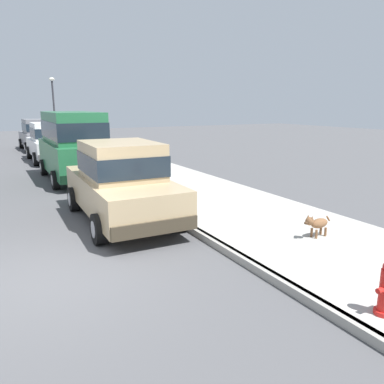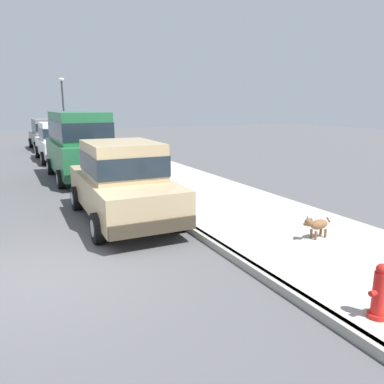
# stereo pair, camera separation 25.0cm
# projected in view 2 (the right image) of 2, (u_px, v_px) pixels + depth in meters

# --- Properties ---
(ground_plane) EXTENTS (80.00, 80.00, 0.00)m
(ground_plane) POSITION_uv_depth(u_px,v_px,m) (42.00, 276.00, 6.19)
(ground_plane) COLOR #4C4C4F
(curb) EXTENTS (0.16, 64.00, 0.14)m
(curb) POSITION_uv_depth(u_px,v_px,m) (211.00, 241.00, 7.58)
(curb) COLOR gray
(curb) RESTS_ON ground
(sidewalk) EXTENTS (3.60, 64.00, 0.14)m
(sidewalk) POSITION_uv_depth(u_px,v_px,m) (281.00, 229.00, 8.36)
(sidewalk) COLOR #A8A59E
(sidewalk) RESTS_ON ground
(car_tan_sedan) EXTENTS (2.11, 4.64, 1.92)m
(car_tan_sedan) POSITION_uv_depth(u_px,v_px,m) (122.00, 180.00, 9.05)
(car_tan_sedan) COLOR tan
(car_tan_sedan) RESTS_ON ground
(car_green_van) EXTENTS (2.14, 4.90, 2.52)m
(car_green_van) POSITION_uv_depth(u_px,v_px,m) (79.00, 142.00, 14.13)
(car_green_van) COLOR #23663D
(car_green_van) RESTS_ON ground
(car_white_sedan) EXTENTS (2.08, 4.62, 1.92)m
(car_white_sedan) POSITION_uv_depth(u_px,v_px,m) (58.00, 141.00, 19.06)
(car_white_sedan) COLOR white
(car_white_sedan) RESTS_ON ground
(car_grey_sedan) EXTENTS (2.16, 4.66, 1.92)m
(car_grey_sedan) POSITION_uv_depth(u_px,v_px,m) (48.00, 134.00, 23.84)
(car_grey_sedan) COLOR slate
(car_grey_sedan) RESTS_ON ground
(dog_brown) EXTENTS (0.76, 0.22, 0.49)m
(dog_brown) POSITION_uv_depth(u_px,v_px,m) (317.00, 225.00, 7.49)
(dog_brown) COLOR brown
(dog_brown) RESTS_ON sidewalk
(fire_hydrant) EXTENTS (0.34, 0.24, 0.72)m
(fire_hydrant) POSITION_uv_depth(u_px,v_px,m) (379.00, 293.00, 4.66)
(fire_hydrant) COLOR red
(fire_hydrant) RESTS_ON sidewalk
(street_lamp) EXTENTS (0.36, 0.36, 4.42)m
(street_lamp) POSITION_uv_depth(u_px,v_px,m) (63.00, 103.00, 25.49)
(street_lamp) COLOR #2D2D33
(street_lamp) RESTS_ON sidewalk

